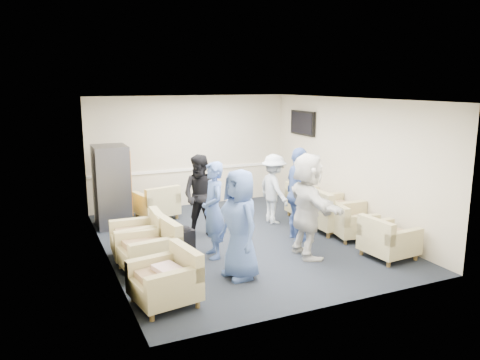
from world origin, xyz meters
name	(u,v)px	position (x,y,z in m)	size (l,w,h in m)	color
floor	(241,240)	(0.00, 0.00, 0.00)	(6.00, 6.00, 0.00)	black
ceiling	(241,99)	(0.00, 0.00, 2.70)	(6.00, 6.00, 0.00)	silver
back_wall	(191,151)	(0.00, 3.00, 1.35)	(5.00, 0.02, 2.70)	beige
front_wall	(335,211)	(0.00, -3.00, 1.35)	(5.00, 0.02, 2.70)	beige
left_wall	(104,183)	(-2.50, 0.00, 1.35)	(0.02, 6.00, 2.70)	beige
right_wall	(349,163)	(2.50, 0.00, 1.35)	(0.02, 6.00, 2.70)	beige
chair_rail	(192,169)	(0.00, 2.98, 0.90)	(4.98, 0.04, 0.06)	white
tv	(303,123)	(2.44, 1.80, 2.05)	(0.10, 1.00, 0.58)	black
armchair_left_near	(168,281)	(-2.00, -2.02, 0.33)	(0.94, 0.94, 0.65)	tan
armchair_left_mid	(152,250)	(-1.92, -0.77, 0.34)	(0.97, 0.97, 0.69)	tan
armchair_left_far	(141,239)	(-1.96, -0.15, 0.34)	(0.89, 0.89, 0.68)	tan
armchair_right_near	(387,241)	(1.93, -1.89, 0.31)	(0.85, 0.85, 0.63)	tan
armchair_right_midnear	(350,224)	(2.00, -0.77, 0.30)	(0.87, 0.87, 0.60)	tan
armchair_right_midfar	(331,213)	(1.94, -0.20, 0.37)	(0.94, 0.94, 0.74)	tan
armchair_right_far	(308,204)	(2.00, 0.79, 0.33)	(0.85, 0.85, 0.67)	tan
armchair_corner	(157,204)	(-1.10, 2.11, 0.33)	(0.98, 0.98, 0.65)	tan
vending_machine	(112,186)	(-2.09, 1.97, 0.86)	(0.70, 0.82, 1.72)	#53535C
backpack	(186,239)	(-1.17, -0.20, 0.26)	(0.33, 0.26, 0.50)	black
pillow	(168,270)	(-2.01, -2.03, 0.49)	(0.40, 0.30, 0.11)	silver
person_front_left	(240,224)	(-0.73, -1.59, 0.86)	(0.84, 0.55, 1.72)	#4460A4
person_mid_left	(213,210)	(-0.79, -0.60, 0.84)	(0.62, 0.40, 1.69)	#4460A4
person_back_left	(202,196)	(-0.60, 0.53, 0.82)	(0.80, 0.62, 1.64)	black
person_back_right	(274,189)	(1.13, 0.77, 0.75)	(0.97, 0.56, 1.51)	white
person_mid_right	(298,194)	(1.01, -0.42, 0.90)	(1.06, 0.44, 1.81)	#4460A4
person_front_right	(308,205)	(0.71, -1.24, 0.92)	(1.71, 0.54, 1.84)	silver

